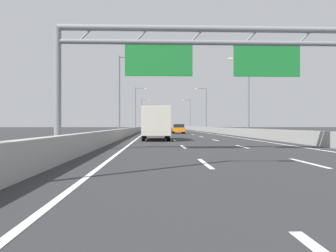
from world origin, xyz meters
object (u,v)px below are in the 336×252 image
object	(u,v)px
black_car	(156,128)
box_truck	(156,122)
streetlamp_left_mid	(121,91)
streetlamp_left_distant	(142,112)
streetlamp_right_far	(205,106)
silver_car	(177,127)
yellow_car	(165,127)
sign_gantry	(222,56)
streetlamp_right_mid	(247,91)
streetlamp_right_distant	(189,112)
white_car	(153,128)
blue_car	(166,127)
streetlamp_left_far	(136,106)
orange_car	(178,129)

from	to	relation	value
black_car	box_truck	world-z (taller)	box_truck
streetlamp_left_mid	streetlamp_left_distant	xyz separation A→B (m)	(0.00, 67.34, 0.00)
streetlamp_right_far	black_car	size ratio (longest dim) A/B	2.11
silver_car	yellow_car	xyz separation A→B (m)	(-3.57, 6.36, 0.06)
sign_gantry	black_car	xyz separation A→B (m)	(-3.24, 44.70, -4.08)
streetlamp_right_mid	box_truck	distance (m)	15.26
streetlamp_left_distant	black_car	xyz separation A→B (m)	(4.10, -45.86, -4.64)
streetlamp_left_mid	streetlamp_left_distant	bearing A→B (deg)	90.00
streetlamp_right_distant	silver_car	xyz separation A→B (m)	(-3.80, 1.14, -4.68)
white_car	yellow_car	size ratio (longest dim) A/B	0.99
streetlamp_left_distant	streetlamp_right_far	bearing A→B (deg)	-66.09
streetlamp_right_mid	black_car	bearing A→B (deg)	116.75
streetlamp_right_mid	streetlamp_right_far	world-z (taller)	same
streetlamp_left_distant	streetlamp_left_mid	bearing A→B (deg)	-90.00
streetlamp_right_mid	blue_car	world-z (taller)	streetlamp_right_mid
streetlamp_right_mid	streetlamp_left_far	world-z (taller)	same
streetlamp_right_mid	yellow_car	xyz separation A→B (m)	(-7.37, 74.84, -4.62)
streetlamp_left_far	streetlamp_left_distant	bearing A→B (deg)	90.00
streetlamp_right_mid	silver_car	world-z (taller)	streetlamp_right_mid
blue_car	box_truck	bearing A→B (deg)	-92.53
black_car	streetlamp_right_far	bearing A→B (deg)	48.36
streetlamp_left_mid	streetlamp_right_distant	bearing A→B (deg)	77.50
silver_car	orange_car	world-z (taller)	orange_car
streetlamp_right_mid	box_truck	xyz separation A→B (m)	(-10.89, -9.99, -3.81)
streetlamp_left_mid	yellow_car	xyz separation A→B (m)	(7.56, 74.84, -4.62)
yellow_car	box_truck	distance (m)	84.91
streetlamp_right_mid	streetlamp_right_far	xyz separation A→B (m)	(0.00, 33.67, 0.00)
yellow_car	box_truck	xyz separation A→B (m)	(-3.51, -84.84, 0.81)
black_car	streetlamp_right_distant	bearing A→B (deg)	76.71
streetlamp_left_mid	black_car	size ratio (longest dim) A/B	2.11
orange_car	black_car	bearing A→B (deg)	113.46
silver_car	streetlamp_right_distant	bearing A→B (deg)	-16.68
box_truck	sign_gantry	bearing A→B (deg)	-76.01
streetlamp_right_distant	blue_car	size ratio (longest dim) A/B	2.14
streetlamp_left_far	yellow_car	world-z (taller)	streetlamp_left_far
streetlamp_left_distant	yellow_car	world-z (taller)	streetlamp_left_distant
streetlamp_right_mid	streetlamp_left_distant	world-z (taller)	same
sign_gantry	black_car	distance (m)	45.00
streetlamp_left_distant	streetlamp_right_distant	size ratio (longest dim) A/B	1.00
streetlamp_right_distant	yellow_car	distance (m)	11.49
streetlamp_left_mid	black_car	distance (m)	22.36
yellow_car	streetlamp_left_distant	bearing A→B (deg)	-135.22
streetlamp_left_distant	orange_car	xyz separation A→B (m)	(7.67, -54.07, -4.64)
orange_car	streetlamp_right_far	bearing A→B (deg)	70.40
white_car	streetlamp_right_distant	bearing A→B (deg)	71.98
streetlamp_left_far	streetlamp_left_mid	bearing A→B (deg)	-90.00
streetlamp_right_distant	black_car	size ratio (longest dim) A/B	2.11
silver_car	streetlamp_left_distant	bearing A→B (deg)	-174.15
streetlamp_left_distant	white_car	bearing A→B (deg)	-83.97
silver_car	black_car	distance (m)	47.52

